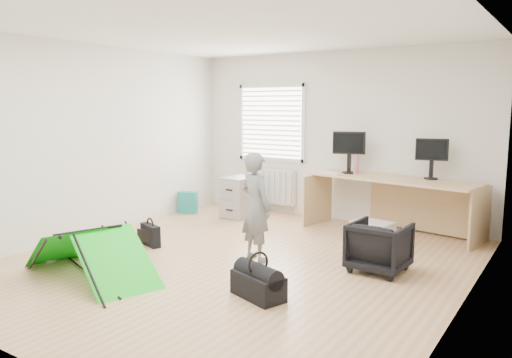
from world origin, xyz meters
The scene contains 18 objects.
ground centered at (0.00, 0.00, 0.00)m, with size 5.50×5.50×0.00m, color tan.
back_wall centered at (0.00, 2.75, 1.35)m, with size 5.00×0.02×2.70m, color silver.
window centered at (-1.20, 2.71, 1.55)m, with size 1.20×0.06×1.20m, color silver.
radiator centered at (-1.20, 2.67, 0.45)m, with size 1.00×0.12×0.60m, color silver.
desk centered at (1.09, 2.32, 0.41)m, with size 2.40×0.76×0.82m, color tan.
filing_cabinet centered at (-1.36, 2.00, 0.34)m, with size 0.44×0.58×0.68m, color gray.
monitor_left centered at (0.37, 2.42, 1.05)m, with size 0.49×0.11×0.47m, color black.
monitor_right centered at (1.58, 2.48, 1.03)m, with size 0.44×0.10×0.42m, color black.
keyboard centered at (0.15, 2.26, 0.83)m, with size 0.43×0.15×0.02m, color beige.
thermos centered at (0.50, 2.39, 0.96)m, with size 0.08×0.08×0.28m, color #A95F71.
office_chair centered at (1.52, 0.60, 0.28)m, with size 0.60×0.62×0.56m, color black.
person centered at (0.13, 0.19, 0.65)m, with size 0.48×0.31×1.30m, color slate.
kite centered at (-1.04, -1.30, 0.26)m, with size 1.68×0.74×0.52m, color #12C517, non-canonical shape.
storage_crate centered at (1.04, 1.71, 0.14)m, with size 0.52×0.36×0.29m, color silver.
tote_bag centered at (-2.29, 1.75, 0.19)m, with size 0.32×0.14×0.38m, color #1D7F7B.
laptop_bag centered at (-1.37, -0.06, 0.14)m, with size 0.38×0.11×0.28m, color black.
white_box centered at (-1.89, -1.23, 0.06)m, with size 0.11×0.11×0.11m, color silver.
duffel_bag centered at (0.81, -0.80, 0.12)m, with size 0.55×0.28×0.24m, color black.
Camera 1 is at (3.32, -4.67, 1.85)m, focal length 35.00 mm.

